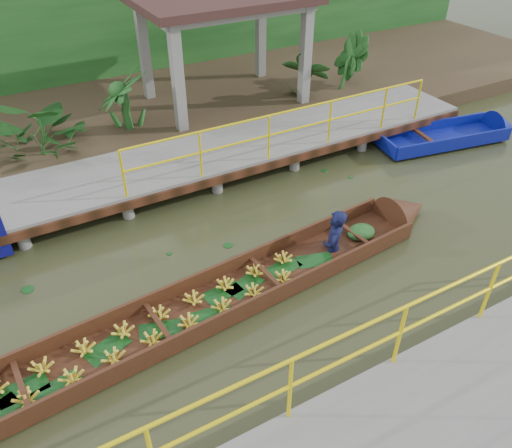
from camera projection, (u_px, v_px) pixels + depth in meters
ground at (233, 279)px, 8.66m from camera, size 80.00×80.00×0.00m
land_strip at (110, 113)px, 13.82m from camera, size 30.00×8.00×0.45m
far_dock at (161, 169)px, 10.81m from camera, size 16.00×2.06×1.66m
near_dock at (467, 442)px, 5.91m from camera, size 18.00×2.40×1.73m
pavilion at (222, 10)px, 12.62m from camera, size 4.40×3.00×3.00m
foliage_backdrop at (75, 25)px, 14.54m from camera, size 30.00×0.80×4.00m
vendor_boat at (229, 291)px, 8.11m from camera, size 9.95×1.82×2.04m
moored_blue_boat at (472, 132)px, 12.95m from camera, size 4.03×1.64×0.93m
tropical_plants at (121, 108)px, 11.61m from camera, size 14.22×1.22×1.53m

